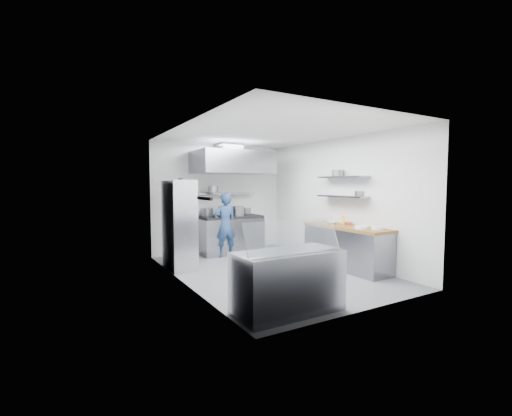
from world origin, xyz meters
TOP-DOWN VIEW (x-y plane):
  - floor at (0.00, 0.00)m, footprint 5.00×5.00m
  - ceiling at (0.00, 0.00)m, footprint 5.00×5.00m
  - wall_back at (0.00, 2.50)m, footprint 3.60×2.80m
  - wall_front at (0.00, -2.50)m, footprint 3.60×2.80m
  - wall_left at (-1.80, 0.00)m, footprint 2.80×5.00m
  - wall_right at (1.80, 0.00)m, footprint 2.80×5.00m
  - gas_range at (0.10, 2.10)m, footprint 1.60×0.80m
  - cooktop at (0.10, 2.10)m, footprint 1.57×0.78m
  - stock_pot_left at (-0.44, 2.28)m, footprint 0.29×0.29m
  - stock_pot_mid at (0.25, 1.97)m, footprint 0.35×0.35m
  - stock_pot_right at (0.71, 2.39)m, footprint 0.28×0.28m
  - over_range_shelf at (0.10, 2.34)m, footprint 1.60×0.30m
  - shelf_pot_a at (-0.37, 2.09)m, footprint 0.24×0.24m
  - extractor_hood at (0.10, 1.93)m, footprint 1.90×1.15m
  - hood_duct at (0.10, 2.15)m, footprint 0.55×0.55m
  - red_firebox at (-1.25, 2.44)m, footprint 0.22×0.10m
  - chef at (-0.22, 1.73)m, footprint 0.58×0.39m
  - wire_rack at (-1.53, 1.15)m, footprint 0.50×0.90m
  - rack_bin_a at (-1.53, 0.99)m, footprint 0.17×0.22m
  - rack_bin_b at (-1.53, 1.50)m, footprint 0.13×0.17m
  - rack_jar at (-1.48, 1.17)m, footprint 0.10×0.10m
  - knife_strip at (-1.78, -0.90)m, footprint 0.04×0.55m
  - prep_counter_base at (1.48, -0.60)m, footprint 0.62×2.00m
  - prep_counter_top at (1.48, -0.60)m, footprint 0.65×2.04m
  - plate_stack_a at (1.37, -1.10)m, footprint 0.24×0.24m
  - plate_stack_b at (1.55, -1.34)m, footprint 0.22×0.22m
  - copper_pan at (1.65, -0.51)m, footprint 0.17×0.17m
  - squeeze_bottle at (1.64, -0.34)m, footprint 0.06×0.06m
  - mixing_bowl at (1.43, -0.20)m, footprint 0.24×0.24m
  - wall_shelf_lower at (1.64, -0.30)m, footprint 0.30×1.30m
  - wall_shelf_upper at (1.64, -0.30)m, footprint 0.30×1.30m
  - shelf_pot_c at (1.79, -0.66)m, footprint 0.22×0.22m
  - shelf_pot_d at (1.67, -0.11)m, footprint 0.25×0.25m
  - display_case at (-1.00, -2.00)m, footprint 1.50×0.70m
  - display_glass at (-1.00, -2.12)m, footprint 1.47×0.19m

SIDE VIEW (x-z plane):
  - floor at x=0.00m, z-range 0.00..0.00m
  - prep_counter_base at x=1.48m, z-range 0.00..0.84m
  - display_case at x=-1.00m, z-range 0.00..0.85m
  - gas_range at x=0.10m, z-range 0.00..0.90m
  - chef at x=-0.22m, z-range 0.00..1.56m
  - rack_bin_a at x=-1.53m, z-range 0.70..0.90m
  - prep_counter_top at x=1.48m, z-range 0.84..0.90m
  - mixing_bowl at x=1.43m, z-range 0.90..0.95m
  - wire_rack at x=-1.53m, z-range 0.00..1.85m
  - cooktop at x=0.10m, z-range 0.90..0.96m
  - plate_stack_a at x=1.37m, z-range 0.90..0.96m
  - plate_stack_b at x=1.55m, z-range 0.90..0.96m
  - copper_pan at x=1.65m, z-range 0.90..0.96m
  - squeeze_bottle at x=1.64m, z-range 0.90..1.08m
  - stock_pot_right at x=0.71m, z-range 0.96..1.12m
  - stock_pot_left at x=-0.44m, z-range 0.96..1.16m
  - display_glass at x=-1.00m, z-range 0.86..1.28m
  - stock_pot_mid at x=0.25m, z-range 0.96..1.20m
  - rack_bin_b at x=-1.53m, z-range 1.23..1.37m
  - wall_back at x=0.00m, z-range 1.39..1.41m
  - wall_front at x=0.00m, z-range 1.39..1.41m
  - wall_left at x=-1.80m, z-range 1.39..1.41m
  - wall_right at x=1.80m, z-range 1.39..1.41m
  - red_firebox at x=-1.25m, z-range 1.29..1.55m
  - wall_shelf_lower at x=1.64m, z-range 1.48..1.52m
  - over_range_shelf at x=0.10m, z-range 1.50..1.54m
  - knife_strip at x=-1.78m, z-range 1.53..1.57m
  - shelf_pot_c at x=1.79m, z-range 1.52..1.62m
  - shelf_pot_a at x=-0.37m, z-range 1.54..1.72m
  - rack_jar at x=-1.48m, z-range 1.71..1.89m
  - wall_shelf_upper at x=1.64m, z-range 1.90..1.94m
  - shelf_pot_d at x=1.67m, z-range 1.94..2.08m
  - extractor_hood at x=0.10m, z-range 2.02..2.57m
  - hood_duct at x=0.10m, z-range 2.56..2.80m
  - ceiling at x=0.00m, z-range 2.80..2.80m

